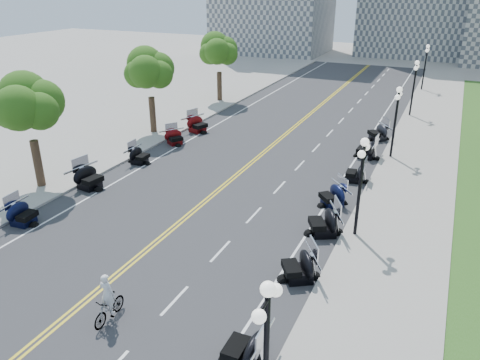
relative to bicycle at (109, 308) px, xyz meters
The scene contains 44 objects.
ground 6.19m from the bicycle, 105.17° to the left, with size 160.00×160.00×0.00m, color gray.
road 16.05m from the bicycle, 95.78° to the left, with size 16.00×90.00×0.01m, color #333335.
centerline_yellow_a 16.06m from the bicycle, 96.21° to the left, with size 0.12×90.00×0.00m, color yellow.
centerline_yellow_b 16.04m from the bicycle, 95.35° to the left, with size 0.12×90.00×0.00m, color yellow.
edge_line_north 16.67m from the bicycle, 73.31° to the left, with size 0.12×90.00×0.00m, color white.
edge_line_south 17.86m from the bicycle, 116.67° to the left, with size 0.12×90.00×0.00m, color white.
lane_dash_5 2.57m from the bicycle, 51.01° to the left, with size 0.12×2.00×0.00m, color white.
lane_dash_6 6.19m from the bicycle, 75.11° to the left, with size 0.12×2.00×0.00m, color white.
lane_dash_7 10.10m from the bicycle, 80.96° to the left, with size 0.12×2.00×0.00m, color white.
lane_dash_8 14.06m from the bicycle, 83.52° to the left, with size 0.12×2.00×0.00m, color white.
lane_dash_9 18.03m from the bicycle, 84.96° to the left, with size 0.12×2.00×0.00m, color white.
lane_dash_10 22.02m from the bicycle, 85.87° to the left, with size 0.12×2.00×0.00m, color white.
lane_dash_11 26.01m from the bicycle, 86.51° to the left, with size 0.12×2.00×0.00m, color white.
lane_dash_12 30.00m from the bicycle, 86.97° to the left, with size 0.12×2.00×0.00m, color white.
lane_dash_13 34.00m from the bicycle, 87.33° to the left, with size 0.12×2.00×0.00m, color white.
lane_dash_14 37.99m from the bicycle, 87.61° to the left, with size 0.12×2.00×0.00m, color white.
lane_dash_15 41.99m from the bicycle, 87.84° to the left, with size 0.12×2.00×0.00m, color white.
lane_dash_16 45.99m from the bicycle, 88.03° to the left, with size 0.12×2.00×0.00m, color white.
lane_dash_17 49.99m from the bicycle, 88.18° to the left, with size 0.12×2.00×0.00m, color white.
lane_dash_18 53.98m from the bicycle, 88.32° to the left, with size 0.12×2.00×0.00m, color white.
lane_dash_19 57.98m from the bicycle, 88.43° to the left, with size 0.12×2.00×0.00m, color white.
sidewalk_north 18.27m from the bicycle, 60.89° to the left, with size 5.00×90.00×0.15m, color #9E9991.
sidewalk_south 20.04m from the bicycle, 127.21° to the left, with size 5.00×90.00×0.15m, color #9E9991.
street_lamp_2 12.34m from the bicycle, 54.95° to the left, with size 0.50×1.20×4.90m, color black, non-canonical shape.
street_lamp_3 23.14m from the bicycle, 72.35° to the left, with size 0.50×1.20×4.90m, color black, non-canonical shape.
street_lamp_4 34.73m from the bicycle, 78.38° to the left, with size 0.50×1.20×4.90m, color black, non-canonical shape.
street_lamp_5 46.53m from the bicycle, 81.36° to the left, with size 0.50×1.20×4.90m, color black, non-canonical shape.
tree_2 14.70m from the bicycle, 145.59° to the left, with size 4.80×4.80×9.20m, color #235619, non-canonical shape.
tree_3 23.48m from the bicycle, 120.20° to the left, with size 4.80×4.80×9.20m, color #235619, non-canonical shape.
tree_4 34.26m from the bicycle, 109.97° to the left, with size 4.80×4.80×9.20m, color #235619, non-canonical shape.
motorcycle_n_4 5.47m from the bicycle, ahead, with size 2.06×2.06×1.44m, color black, non-canonical shape.
motorcycle_n_5 7.74m from the bicycle, 43.88° to the left, with size 2.06×2.06×1.44m, color black, non-canonical shape.
motorcycle_n_6 10.99m from the bicycle, 59.85° to the left, with size 2.16×2.16×1.51m, color black, non-canonical shape.
motorcycle_n_7 13.85m from the bicycle, 68.39° to the left, with size 1.94×1.94×1.36m, color black, non-canonical shape.
motorcycle_n_8 17.71m from the bicycle, 71.63° to the left, with size 1.84×1.84×1.29m, color black, non-canonical shape.
motorcycle_n_9 22.02m from the bicycle, 75.79° to the left, with size 2.03×2.03×1.42m, color black, non-canonical shape.
motorcycle_n_10 26.33m from the bicycle, 78.06° to the left, with size 2.02×2.02×1.42m, color black, non-canonical shape.
motorcycle_s_5 9.78m from the bicycle, 155.25° to the left, with size 1.89×1.89×1.32m, color black, non-canonical shape.
motorcycle_s_6 12.69m from the bicycle, 134.28° to the left, with size 2.18×2.18×1.52m, color black, non-canonical shape.
motorcycle_s_7 16.25m from the bicycle, 121.96° to the left, with size 1.81×1.81×1.27m, color black, non-canonical shape.
motorcycle_s_8 20.15m from the bicycle, 115.07° to the left, with size 1.80×1.80×1.26m, color #590A0C, non-canonical shape.
motorcycle_s_9 23.32m from the bicycle, 111.34° to the left, with size 2.12×2.12×1.49m, color #590A0C, non-canonical shape.
bicycle is the anchor object (origin of this frame).
cyclist_rider 1.35m from the bicycle, ahead, with size 0.60×0.40×1.66m, color silver.
Camera 1 is at (11.81, -16.63, 11.69)m, focal length 35.00 mm.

